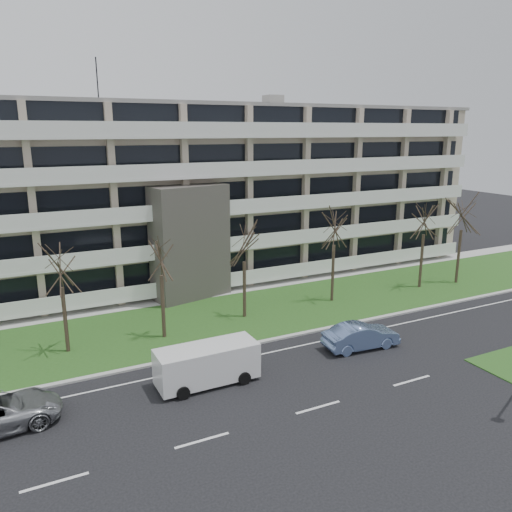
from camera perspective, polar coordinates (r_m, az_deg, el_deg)
ground at (r=25.55m, az=7.11°, el=-16.79°), size 160.00×160.00×0.00m
grass_verge at (r=35.94m, az=-4.42°, el=-7.17°), size 90.00×10.00×0.06m
curb at (r=31.70m, az=-0.97°, el=-10.10°), size 90.00×0.35×0.12m
sidewalk at (r=40.79m, az=-7.34°, el=-4.59°), size 90.00×2.00×0.08m
lane_edge_line at (r=30.50m, az=0.27°, el=-11.24°), size 90.00×0.12×0.01m
apartment_building at (r=45.48m, az=-10.51°, el=7.05°), size 60.50×15.10×18.75m
blue_sedan at (r=31.77m, az=11.91°, el=-8.94°), size 4.90×2.06×1.58m
white_van at (r=27.04m, az=-5.48°, el=-11.87°), size 5.43×2.28×2.10m
tree_2 at (r=31.12m, az=-21.56°, el=-0.56°), size 3.68×3.68×7.35m
tree_3 at (r=31.61m, az=-10.89°, el=0.63°), size 3.75×3.75×7.50m
tree_4 at (r=34.60m, az=-1.37°, el=1.90°), size 3.69×3.69×7.38m
tree_5 at (r=38.38m, az=8.99°, el=3.81°), size 4.05×4.05×8.09m
tree_6 at (r=43.59m, az=18.79°, el=4.67°), size 4.14×4.14×8.28m
tree_7 at (r=46.06m, az=22.62°, el=5.02°), size 4.25×4.25×8.50m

